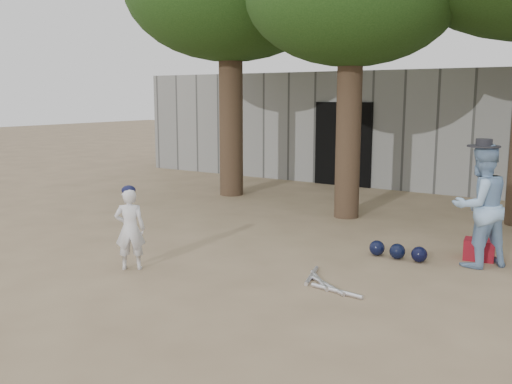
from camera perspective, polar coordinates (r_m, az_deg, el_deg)
The scene contains 7 objects.
ground at distance 8.29m, azimuth -7.37°, elevation -7.06°, with size 70.00×70.00×0.00m, color #937C5E.
boy_player at distance 8.00m, azimuth -12.49°, elevation -3.63°, with size 0.41×0.27×1.14m, color silver.
spectator_blue at distance 8.48m, azimuth 21.48°, elevation -1.31°, with size 0.84×0.65×1.72m, color #8CB0D8.
red_bag at distance 8.97m, azimuth 21.42°, elevation -5.38°, with size 0.42×0.32×0.30m, color maroon.
back_building at distance 17.14m, azimuth 16.04°, elevation 6.35°, with size 16.00×5.24×3.00m.
helmet_row at distance 8.66m, azimuth 13.97°, elevation -5.76°, with size 0.87×0.25×0.23m.
bat_pile at distance 7.35m, azimuth 6.78°, elevation -9.02°, with size 1.03×0.80×0.06m.
Camera 1 is at (5.27, -5.95, 2.37)m, focal length 40.00 mm.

